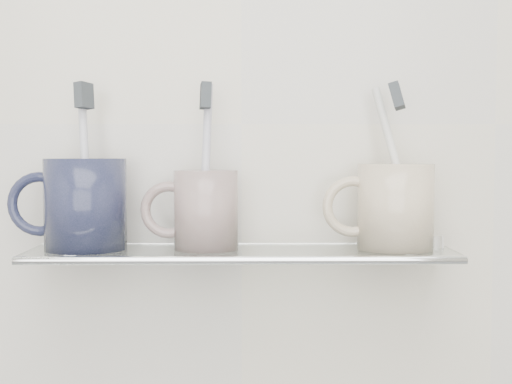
{
  "coord_description": "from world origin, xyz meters",
  "views": [
    {
      "loc": [
        0.01,
        0.2,
        1.22
      ],
      "look_at": [
        0.02,
        1.04,
        1.17
      ],
      "focal_mm": 50.0,
      "sensor_mm": 36.0,
      "label": 1
    }
  ],
  "objects_px": {
    "shelf_glass": "(241,253)",
    "mug_center": "(206,210)",
    "mug_left": "(85,204)",
    "mug_right": "(396,207)"
  },
  "relations": [
    {
      "from": "shelf_glass",
      "to": "mug_left",
      "type": "relative_size",
      "value": 4.66
    },
    {
      "from": "mug_center",
      "to": "shelf_glass",
      "type": "bearing_deg",
      "value": 6.34
    },
    {
      "from": "shelf_glass",
      "to": "mug_center",
      "type": "relative_size",
      "value": 5.36
    },
    {
      "from": "shelf_glass",
      "to": "mug_center",
      "type": "bearing_deg",
      "value": 173.13
    },
    {
      "from": "mug_left",
      "to": "mug_center",
      "type": "relative_size",
      "value": 1.15
    },
    {
      "from": "shelf_glass",
      "to": "mug_left",
      "type": "bearing_deg",
      "value": 178.44
    },
    {
      "from": "shelf_glass",
      "to": "mug_center",
      "type": "distance_m",
      "value": 0.07
    },
    {
      "from": "mug_center",
      "to": "mug_right",
      "type": "height_order",
      "value": "mug_right"
    },
    {
      "from": "shelf_glass",
      "to": "mug_left",
      "type": "distance_m",
      "value": 0.19
    },
    {
      "from": "mug_left",
      "to": "mug_right",
      "type": "height_order",
      "value": "mug_left"
    }
  ]
}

